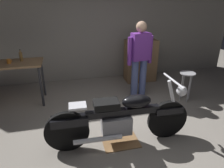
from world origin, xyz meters
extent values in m
plane|color=gray|center=(0.00, 0.00, 0.00)|extent=(12.00, 12.00, 0.00)
cube|color=gray|center=(0.00, 2.80, 1.55)|extent=(8.00, 0.12, 3.10)
cube|color=#99724C|center=(-1.93, 1.65, 0.88)|extent=(1.30, 0.64, 0.04)
cylinder|color=#2D2D33|center=(-1.34, 1.39, 0.43)|extent=(0.05, 0.05, 0.86)
cylinder|color=#2D2D33|center=(-1.34, 1.91, 0.43)|extent=(0.05, 0.05, 0.86)
cylinder|color=black|center=(0.66, -0.14, 0.32)|extent=(0.64, 0.09, 0.64)
cylinder|color=black|center=(-0.89, -0.09, 0.32)|extent=(0.64, 0.09, 0.64)
cube|color=black|center=(0.66, -0.14, 0.50)|extent=(0.44, 0.15, 0.10)
cube|color=black|center=(-0.84, -0.09, 0.50)|extent=(0.53, 0.20, 0.12)
cube|color=gray|center=(-0.16, -0.11, 0.34)|extent=(0.45, 0.25, 0.28)
cube|color=black|center=(-0.06, -0.12, 0.55)|extent=(1.10, 0.14, 0.10)
ellipsoid|color=black|center=(0.13, -0.12, 0.70)|extent=(0.45, 0.23, 0.20)
cube|color=black|center=(-0.31, -0.11, 0.70)|extent=(0.37, 0.25, 0.10)
cube|color=silver|center=(-0.71, -0.09, 0.72)|extent=(0.25, 0.21, 0.03)
cylinder|color=silver|center=(0.72, -0.14, 0.65)|extent=(0.27, 0.06, 0.68)
cylinder|color=silver|center=(0.68, -0.14, 0.98)|extent=(0.05, 0.60, 0.03)
sphere|color=silver|center=(0.84, -0.15, 0.80)|extent=(0.16, 0.16, 0.16)
cylinder|color=silver|center=(-0.47, -0.24, 0.22)|extent=(0.70, 0.09, 0.07)
cylinder|color=#515F97|center=(0.82, 1.33, 0.44)|extent=(0.15, 0.15, 0.88)
cylinder|color=#515F97|center=(0.62, 1.31, 0.44)|extent=(0.15, 0.15, 0.88)
cube|color=#72339E|center=(0.72, 1.32, 1.16)|extent=(0.40, 0.26, 0.56)
cylinder|color=#72339E|center=(0.96, 1.35, 1.08)|extent=(0.09, 0.09, 0.58)
cylinder|color=#72339E|center=(0.48, 1.29, 1.08)|extent=(0.09, 0.09, 0.58)
sphere|color=tan|center=(0.72, 1.32, 1.56)|extent=(0.22, 0.22, 0.22)
cylinder|color=#B2B2B7|center=(1.67, 0.93, 0.63)|extent=(0.32, 0.32, 0.02)
cylinder|color=#B2B2B7|center=(1.78, 0.93, 0.31)|extent=(0.02, 0.02, 0.62)
cylinder|color=#B2B2B7|center=(1.67, 1.04, 0.31)|extent=(0.02, 0.02, 0.62)
cylinder|color=#B2B2B7|center=(1.56, 0.93, 0.31)|extent=(0.02, 0.02, 0.62)
cylinder|color=#B2B2B7|center=(1.67, 0.82, 0.31)|extent=(0.02, 0.02, 0.62)
cube|color=#99724C|center=(1.14, 2.30, 0.55)|extent=(0.80, 0.44, 1.10)
sphere|color=tan|center=(1.14, 2.07, 0.85)|extent=(0.04, 0.04, 0.04)
sphere|color=tan|center=(1.14, 2.07, 0.55)|extent=(0.04, 0.04, 0.04)
sphere|color=tan|center=(1.14, 2.07, 0.25)|extent=(0.04, 0.04, 0.04)
cube|color=olive|center=(-0.09, -0.11, 0.01)|extent=(0.56, 0.40, 0.01)
cylinder|color=orange|center=(-1.90, 1.62, 0.94)|extent=(0.07, 0.07, 0.09)
torus|color=orange|center=(-1.86, 1.62, 0.95)|extent=(0.05, 0.01, 0.05)
cylinder|color=olive|center=(-1.69, 1.74, 0.99)|extent=(0.06, 0.06, 0.18)
cylinder|color=olive|center=(-1.69, 1.74, 1.10)|extent=(0.03, 0.03, 0.05)
cylinder|color=black|center=(-1.69, 1.74, 1.14)|extent=(0.03, 0.03, 0.01)
camera|label=1|loc=(-0.82, -2.56, 2.08)|focal=32.22mm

